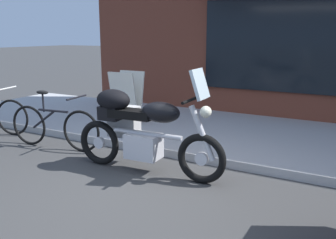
% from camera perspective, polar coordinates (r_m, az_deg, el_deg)
% --- Properties ---
extents(ground_plane, '(80.00, 80.00, 0.00)m').
position_cam_1_polar(ground_plane, '(4.28, -4.07, -11.54)').
color(ground_plane, '#373737').
extents(touring_motorcycle, '(2.13, 0.62, 1.39)m').
position_cam_1_polar(touring_motorcycle, '(4.83, -4.46, -1.13)').
color(touring_motorcycle, black).
rests_on(touring_motorcycle, ground_plane).
extents(parked_bicycle, '(1.65, 0.48, 0.92)m').
position_cam_1_polar(parked_bicycle, '(6.11, -17.13, -0.96)').
color(parked_bicycle, black).
rests_on(parked_bicycle, ground_plane).
extents(sandwich_board_sign, '(0.55, 0.42, 0.97)m').
position_cam_1_polar(sandwich_board_sign, '(7.04, -6.33, 3.41)').
color(sandwich_board_sign, silver).
rests_on(sandwich_board_sign, sidewalk_curb).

